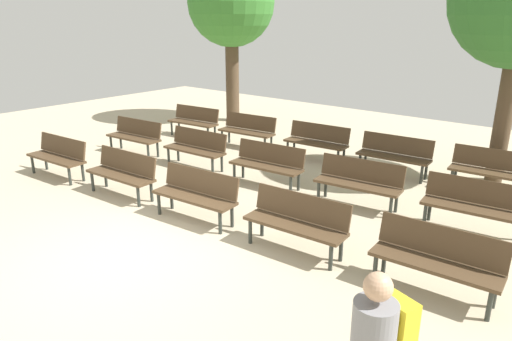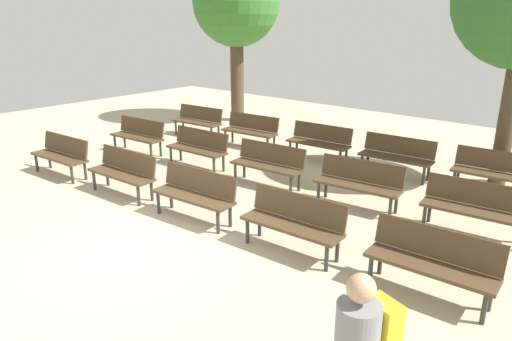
# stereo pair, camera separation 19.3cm
# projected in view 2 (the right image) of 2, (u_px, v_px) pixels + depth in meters

# --- Properties ---
(ground_plane) EXTENTS (24.90, 24.90, 0.00)m
(ground_plane) POSITION_uv_depth(u_px,v_px,m) (126.00, 253.00, 7.00)
(ground_plane) COLOR #BCAD8E
(bench_r0_c0) EXTENTS (1.63, 0.60, 0.87)m
(bench_r0_c0) POSITION_uv_depth(u_px,v_px,m) (62.00, 153.00, 10.30)
(bench_r0_c0) COLOR #4C3823
(bench_r0_c0) RESTS_ON ground_plane
(bench_r0_c1) EXTENTS (1.63, 0.58, 0.87)m
(bench_r0_c1) POSITION_uv_depth(u_px,v_px,m) (124.00, 170.00, 9.17)
(bench_r0_c1) COLOR #4C3823
(bench_r0_c1) RESTS_ON ground_plane
(bench_r0_c2) EXTENTS (1.64, 0.62, 0.87)m
(bench_r0_c2) POSITION_uv_depth(u_px,v_px,m) (195.00, 192.00, 8.04)
(bench_r0_c2) COLOR #4C3823
(bench_r0_c2) RESTS_ON ground_plane
(bench_r0_c3) EXTENTS (1.63, 0.58, 0.87)m
(bench_r0_c3) POSITION_uv_depth(u_px,v_px,m) (294.00, 220.00, 6.93)
(bench_r0_c3) COLOR #4C3823
(bench_r0_c3) RESTS_ON ground_plane
(bench_r0_c4) EXTENTS (1.62, 0.57, 0.87)m
(bench_r0_c4) POSITION_uv_depth(u_px,v_px,m) (432.00, 259.00, 5.81)
(bench_r0_c4) COLOR #4C3823
(bench_r0_c4) RESTS_ON ground_plane
(bench_r1_c0) EXTENTS (1.64, 0.62, 0.87)m
(bench_r1_c0) POSITION_uv_depth(u_px,v_px,m) (139.00, 134.00, 11.99)
(bench_r1_c0) COLOR #4C3823
(bench_r1_c0) RESTS_ON ground_plane
(bench_r1_c1) EXTENTS (1.63, 0.57, 0.87)m
(bench_r1_c1) POSITION_uv_depth(u_px,v_px,m) (198.00, 146.00, 10.85)
(bench_r1_c1) COLOR #4C3823
(bench_r1_c1) RESTS_ON ground_plane
(bench_r1_c2) EXTENTS (1.64, 0.62, 0.87)m
(bench_r1_c2) POSITION_uv_depth(u_px,v_px,m) (268.00, 162.00, 9.66)
(bench_r1_c2) COLOR #4C3823
(bench_r1_c2) RESTS_ON ground_plane
(bench_r1_c3) EXTENTS (1.64, 0.65, 0.87)m
(bench_r1_c3) POSITION_uv_depth(u_px,v_px,m) (359.00, 181.00, 8.56)
(bench_r1_c3) COLOR #4C3823
(bench_r1_c3) RESTS_ON ground_plane
(bench_r1_c4) EXTENTS (1.64, 0.64, 0.87)m
(bench_r1_c4) POSITION_uv_depth(u_px,v_px,m) (475.00, 205.00, 7.46)
(bench_r1_c4) COLOR #4C3823
(bench_r1_c4) RESTS_ON ground_plane
(bench_r2_c0) EXTENTS (1.64, 0.63, 0.87)m
(bench_r2_c0) POSITION_uv_depth(u_px,v_px,m) (198.00, 119.00, 13.63)
(bench_r2_c0) COLOR #4C3823
(bench_r2_c0) RESTS_ON ground_plane
(bench_r2_c1) EXTENTS (1.64, 0.64, 0.87)m
(bench_r2_c1) POSITION_uv_depth(u_px,v_px,m) (251.00, 129.00, 12.50)
(bench_r2_c1) COLOR #4C3823
(bench_r2_c1) RESTS_ON ground_plane
(bench_r2_c2) EXTENTS (1.63, 0.58, 0.87)m
(bench_r2_c2) POSITION_uv_depth(u_px,v_px,m) (319.00, 140.00, 11.38)
(bench_r2_c2) COLOR #4C3823
(bench_r2_c2) RESTS_ON ground_plane
(bench_r2_c3) EXTENTS (1.63, 0.59, 0.87)m
(bench_r2_c3) POSITION_uv_depth(u_px,v_px,m) (397.00, 154.00, 10.23)
(bench_r2_c3) COLOR #4C3823
(bench_r2_c3) RESTS_ON ground_plane
(bench_r2_c4) EXTENTS (1.63, 0.60, 0.87)m
(bench_r2_c4) POSITION_uv_depth(u_px,v_px,m) (496.00, 170.00, 9.15)
(bench_r2_c4) COLOR #4C3823
(bench_r2_c4) RESTS_ON ground_plane
(tree_1) EXTENTS (2.78, 2.78, 5.20)m
(tree_1) POSITION_uv_depth(u_px,v_px,m) (236.00, 4.00, 14.73)
(tree_1) COLOR #4C3A28
(tree_1) RESTS_ON ground_plane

